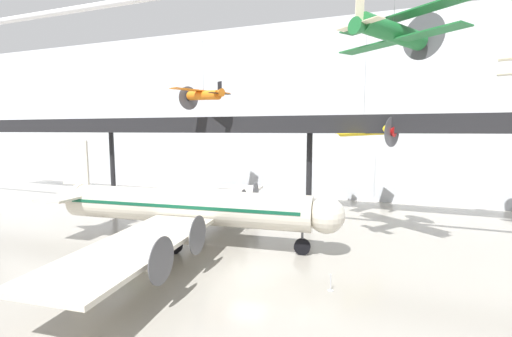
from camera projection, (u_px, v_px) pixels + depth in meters
ground_plane at (247, 276)px, 23.09m from camera, size 260.00×260.00×0.00m
hangar_back_wall at (323, 111)px, 49.85m from camera, size 140.00×3.00×25.21m
mezzanine_walkway at (308, 131)px, 40.27m from camera, size 110.00×3.20×11.48m
airliner_silver_main at (183, 207)px, 29.34m from camera, size 27.45×31.23×8.89m
suspended_plane_orange_highwing at (204, 95)px, 41.86m from camera, size 7.14×8.21×8.13m
suspended_plane_yellow_lowwing at (363, 130)px, 38.33m from camera, size 7.68×8.63×12.31m
suspended_plane_green_biplane at (393, 32)px, 24.40m from camera, size 8.70×8.13×5.36m
stanchion_barrier at (331, 286)px, 20.99m from camera, size 0.36×0.36×1.08m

